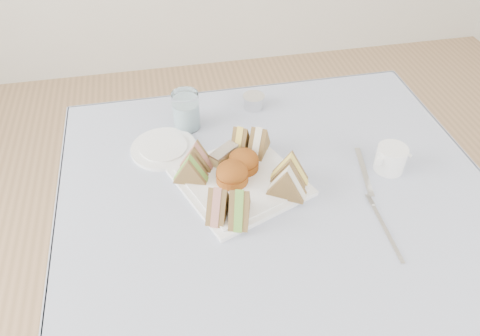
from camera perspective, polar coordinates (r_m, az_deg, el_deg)
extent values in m
cube|color=brown|center=(1.37, 4.34, -15.55)|extent=(0.90, 0.90, 0.74)
cube|color=silver|center=(1.08, 5.35, -4.81)|extent=(1.02, 1.02, 0.01)
cube|color=white|center=(1.12, 0.00, -1.68)|extent=(0.34, 0.34, 0.01)
cylinder|color=brown|center=(1.09, -0.97, -0.69)|extent=(0.10, 0.10, 0.05)
cylinder|color=brown|center=(1.13, 0.43, 0.83)|extent=(0.10, 0.10, 0.05)
cube|color=#E8D889|center=(1.16, -1.96, 1.58)|extent=(0.08, 0.07, 0.04)
cylinder|color=white|center=(1.23, -9.26, 2.37)|extent=(0.21, 0.21, 0.01)
cylinder|color=white|center=(1.27, -6.59, 6.98)|extent=(0.08, 0.08, 0.11)
cylinder|color=silver|center=(1.36, 1.68, 8.03)|extent=(0.08, 0.08, 0.04)
cube|color=silver|center=(1.19, 14.87, -0.37)|extent=(0.05, 0.18, 0.00)
cube|color=silver|center=(1.06, 17.49, -7.56)|extent=(0.01, 0.17, 0.00)
cylinder|color=white|center=(1.20, 17.89, 1.09)|extent=(0.10, 0.10, 0.07)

